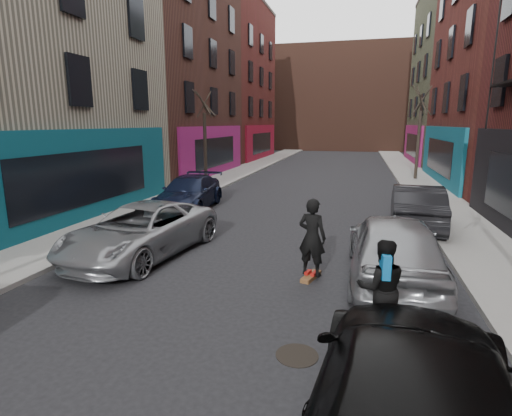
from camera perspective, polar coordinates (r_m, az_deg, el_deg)
The scene contains 16 objects.
ground at distance 6.00m, azimuth -15.44°, elevation -26.71°, with size 160.00×160.00×0.00m, color black.
sidewalk_left at distance 35.29m, azimuth -0.06°, elevation 6.11°, with size 2.50×84.00×0.13m, color gray.
sidewalk_right at distance 34.39m, azimuth 20.64°, elevation 5.18°, with size 2.50×84.00×0.13m, color gray.
buildings_left at distance 26.00m, azimuth -25.71°, elevation 20.97°, with size 12.00×56.00×16.50m, color #501817.
building_far at distance 60.13m, azimuth 12.40°, elevation 14.90°, with size 40.00×10.00×14.00m, color #47281E.
tree_left_far at distance 23.65m, azimuth -7.34°, elevation 11.14°, with size 2.00×2.00×6.50m, color black, non-canonical shape.
tree_right_far at distance 28.24m, azimuth 22.33°, elevation 10.79°, with size 2.00×2.00×6.80m, color black, non-canonical shape.
parked_left_far at distance 11.79m, azimuth -16.08°, elevation -3.10°, with size 2.42×5.26×1.46m, color gray.
parked_left_end at distance 17.68m, azimuth -9.53°, elevation 2.13°, with size 2.02×4.97×1.44m, color black.
parked_right_mid at distance 4.86m, azimuth 21.89°, elevation -25.47°, with size 2.29×5.63×1.63m, color black.
parked_right_far at distance 9.93m, azimuth 19.06°, elevation -5.37°, with size 2.02×5.02×1.71m, color gray.
parked_right_end at distance 15.45m, azimuth 21.92°, elevation 0.24°, with size 1.66×4.77×1.57m, color black.
skateboard at distance 9.96m, azimuth 7.85°, elevation -9.66°, with size 0.22×0.80×0.10m, color brown.
skateboarder at distance 9.64m, azimuth 8.02°, elevation -4.14°, with size 0.69×0.45×1.89m, color black.
pedestrian at distance 7.45m, azimuth 17.47°, elevation -10.80°, with size 0.95×0.79×1.77m.
manhole at distance 6.96m, azimuth 5.88°, elevation -20.19°, with size 0.70×0.70×0.01m, color black.
Camera 1 is at (2.49, -3.99, 3.71)m, focal length 28.00 mm.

